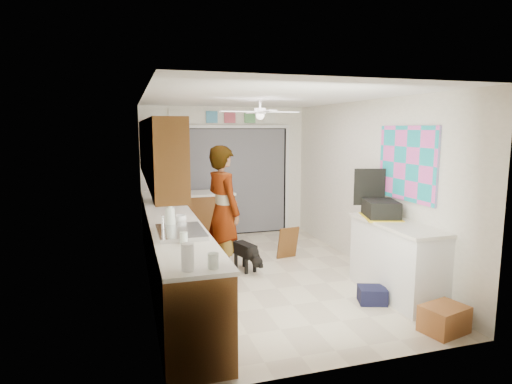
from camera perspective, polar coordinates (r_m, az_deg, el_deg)
floor at (r=6.28m, az=1.07°, el=-10.96°), size 5.00×5.00×0.00m
ceiling at (r=5.93m, az=1.14°, el=12.44°), size 5.00×5.00×0.00m
wall_back at (r=8.38m, az=-4.16°, el=2.72°), size 3.20×0.00×3.20m
wall_front at (r=3.72m, az=13.06°, el=-4.84°), size 3.20×0.00×3.20m
wall_left at (r=5.70m, az=-14.39°, el=-0.27°), size 0.00×5.00×5.00m
wall_right at (r=6.64m, az=14.36°, el=0.95°), size 0.00×5.00×5.00m
left_base_cabinets at (r=5.89m, az=-11.16°, el=-7.85°), size 0.60×4.80×0.90m
left_countertop at (r=5.78m, az=-11.19°, el=-3.37°), size 0.62×4.80×0.04m
upper_cabinets at (r=5.85m, az=-13.10°, el=5.42°), size 0.32×4.00×0.80m
sink_basin at (r=4.80m, az=-10.01°, el=-5.35°), size 0.50×0.76×0.06m
faucet at (r=4.76m, az=-12.31°, el=-4.36°), size 0.03×0.03×0.22m
peninsula_base at (r=7.92m, az=-6.84°, el=-3.52°), size 1.00×0.60×0.90m
peninsula_top at (r=7.83m, az=-6.90°, el=-0.15°), size 1.04×0.64×0.04m
back_opening_recess at (r=8.43m, az=-2.44°, el=1.40°), size 2.00×0.06×2.10m
curtain_panel at (r=8.39m, az=-2.37°, el=1.37°), size 1.90×0.03×2.05m
door_trim_left at (r=8.21m, az=-9.30°, el=1.11°), size 0.06×0.04×2.10m
door_trim_right at (r=8.71m, az=4.13°, el=1.62°), size 0.06×0.04×2.10m
door_trim_head at (r=8.33m, az=-2.43°, el=8.70°), size 2.10×0.04×0.06m
header_frame_1 at (r=8.26m, az=-5.91°, el=9.91°), size 0.22×0.02×0.22m
header_frame_2 at (r=8.33m, az=-3.51°, el=9.93°), size 0.22×0.02×0.22m
header_frame_3 at (r=8.43m, az=-0.82°, el=9.93°), size 0.22×0.02×0.22m
header_frame_4 at (r=8.55m, az=1.79°, el=9.90°), size 0.22×0.02×0.22m
route66_sign at (r=8.15m, az=-10.82°, el=9.83°), size 0.22×0.02×0.26m
right_counter_base at (r=5.69m, az=18.17°, el=-8.71°), size 0.50×1.40×0.90m
right_counter_top at (r=5.57m, az=18.31°, el=-4.09°), size 0.54×1.44×0.04m
abstract_painting at (r=5.76m, az=19.47°, el=3.61°), size 0.03×1.15×0.95m
ceiling_fan at (r=6.11m, az=0.55°, el=10.64°), size 1.14×1.14×0.24m
microwave at (r=6.85m, az=-11.97°, el=-0.22°), size 0.39×0.53×0.27m
soap_bottle at (r=5.09m, az=-11.38°, el=-2.85°), size 0.13×0.13×0.33m
cup at (r=5.28m, az=-10.01°, el=-3.63°), size 0.17×0.17×0.11m
jar_a at (r=3.61m, az=-5.73°, el=-9.10°), size 0.11×0.11×0.13m
jar_b at (r=4.40m, az=-9.62°, el=-6.03°), size 0.10×0.10×0.12m
paper_towel_roll at (r=3.57m, az=-9.11°, el=-8.57°), size 0.12×0.12×0.23m
suitcase at (r=5.81m, az=16.30°, el=-2.18°), size 0.53×0.61×0.22m
suitcase_rim at (r=5.83m, az=16.26°, el=-3.24°), size 0.59×0.68×0.02m
suitcase_lid at (r=6.01m, az=14.90°, el=0.65°), size 0.41×0.15×0.50m
cardboard_box at (r=5.00m, az=23.79°, el=-15.24°), size 0.51×0.43×0.28m
navy_crate at (r=5.49m, az=15.24°, el=-13.12°), size 0.39×0.36×0.20m
cabinet_door_panel at (r=6.96m, az=4.28°, el=-6.76°), size 0.37×0.19×0.52m
man at (r=6.10m, az=-4.38°, el=-2.51°), size 0.63×0.78×1.86m
dog at (r=6.40m, az=-1.45°, el=-8.41°), size 0.41×0.63×0.46m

